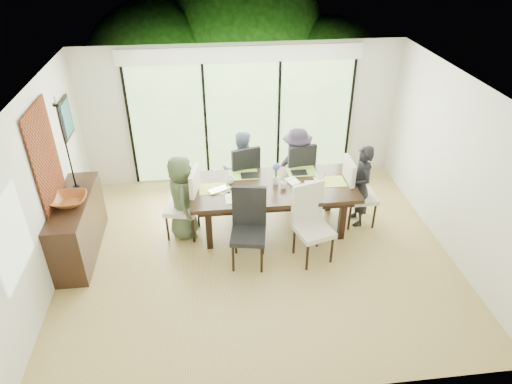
{
  "coord_description": "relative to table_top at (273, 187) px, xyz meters",
  "views": [
    {
      "loc": [
        -0.69,
        -5.61,
        4.64
      ],
      "look_at": [
        0.0,
        0.25,
        1.0
      ],
      "focal_mm": 32.0,
      "sensor_mm": 36.0,
      "label": 1
    }
  ],
  "objects": [
    {
      "name": "floor",
      "position": [
        -0.33,
        -0.68,
        -0.81
      ],
      "size": [
        6.0,
        5.0,
        0.01
      ],
      "primitive_type": "cube",
      "color": "olive",
      "rests_on": "ground"
    },
    {
      "name": "ceiling",
      "position": [
        -0.33,
        -0.68,
        1.9
      ],
      "size": [
        6.0,
        5.0,
        0.01
      ],
      "primitive_type": "cube",
      "color": "white",
      "rests_on": "wall_back"
    },
    {
      "name": "wall_back",
      "position": [
        -0.33,
        1.83,
        0.54
      ],
      "size": [
        6.0,
        0.02,
        2.7
      ],
      "primitive_type": "cube",
      "color": "silver",
      "rests_on": "floor"
    },
    {
      "name": "wall_front",
      "position": [
        -0.33,
        -3.19,
        0.54
      ],
      "size": [
        6.0,
        0.02,
        2.7
      ],
      "primitive_type": "cube",
      "color": "silver",
      "rests_on": "floor"
    },
    {
      "name": "wall_left",
      "position": [
        -3.34,
        -0.68,
        0.54
      ],
      "size": [
        0.02,
        5.0,
        2.7
      ],
      "primitive_type": "cube",
      "color": "beige",
      "rests_on": "floor"
    },
    {
      "name": "wall_right",
      "position": [
        2.68,
        -0.68,
        0.54
      ],
      "size": [
        0.02,
        5.0,
        2.7
      ],
      "primitive_type": "cube",
      "color": "silver",
      "rests_on": "floor"
    },
    {
      "name": "glass_doors",
      "position": [
        -0.33,
        1.79,
        0.39
      ],
      "size": [
        4.2,
        0.02,
        2.3
      ],
      "primitive_type": "cube",
      "color": "#598C3F",
      "rests_on": "wall_back"
    },
    {
      "name": "blinds_header",
      "position": [
        -0.33,
        1.78,
        1.69
      ],
      "size": [
        4.4,
        0.06,
        0.28
      ],
      "primitive_type": "cube",
      "color": "white",
      "rests_on": "wall_back"
    },
    {
      "name": "mullion_a",
      "position": [
        -2.43,
        1.78,
        0.39
      ],
      "size": [
        0.05,
        0.04,
        2.3
      ],
      "primitive_type": "cube",
      "color": "black",
      "rests_on": "wall_back"
    },
    {
      "name": "mullion_b",
      "position": [
        -1.03,
        1.78,
        0.39
      ],
      "size": [
        0.05,
        0.04,
        2.3
      ],
      "primitive_type": "cube",
      "color": "black",
      "rests_on": "wall_back"
    },
    {
      "name": "mullion_c",
      "position": [
        0.37,
        1.78,
        0.39
      ],
      "size": [
        0.05,
        0.04,
        2.3
      ],
      "primitive_type": "cube",
      "color": "black",
      "rests_on": "wall_back"
    },
    {
      "name": "mullion_d",
      "position": [
        1.77,
        1.78,
        0.39
      ],
      "size": [
        0.05,
        0.04,
        2.3
      ],
      "primitive_type": "cube",
      "color": "black",
      "rests_on": "wall_back"
    },
    {
      "name": "side_window",
      "position": [
        -3.3,
        -1.88,
        0.69
      ],
      "size": [
        0.02,
        0.9,
        1.0
      ],
      "primitive_type": "cube",
      "color": "#8CAD7F",
      "rests_on": "wall_left"
    },
    {
      "name": "deck",
      "position": [
        -0.33,
        2.72,
        -0.86
      ],
      "size": [
        6.0,
        1.8,
        0.1
      ],
      "primitive_type": "cube",
      "color": "brown",
      "rests_on": "ground"
    },
    {
      "name": "rail_top",
      "position": [
        -0.33,
        3.52,
        -0.26
      ],
      "size": [
        6.0,
        0.08,
        0.06
      ],
      "primitive_type": "cube",
      "color": "brown",
      "rests_on": "deck"
    },
    {
      "name": "foliage_left",
      "position": [
        -2.13,
        4.52,
        0.63
      ],
      "size": [
        3.2,
        3.2,
        3.2
      ],
      "primitive_type": "sphere",
      "color": "#14380F",
      "rests_on": "ground"
    },
    {
      "name": "foliage_mid",
      "position": [
        0.07,
        5.12,
        0.99
      ],
      "size": [
        4.0,
        4.0,
        4.0
      ],
      "primitive_type": "sphere",
      "color": "#14380F",
      "rests_on": "ground"
    },
    {
      "name": "foliage_right",
      "position": [
        1.87,
        4.32,
        0.45
      ],
      "size": [
        2.8,
        2.8,
        2.8
      ],
      "primitive_type": "sphere",
      "color": "#14380F",
      "rests_on": "ground"
    },
    {
      "name": "foliage_far",
      "position": [
        -0.93,
        5.82,
        0.81
      ],
      "size": [
        3.6,
        3.6,
        3.6
      ],
      "primitive_type": "sphere",
      "color": "#14380F",
      "rests_on": "ground"
    },
    {
      "name": "table_top",
      "position": [
        0.0,
        0.0,
        0.0
      ],
      "size": [
        2.68,
        1.23,
        0.07
      ],
      "primitive_type": "cube",
      "color": "black",
      "rests_on": "floor"
    },
    {
      "name": "table_apron",
      "position": [
        -0.0,
        0.0,
        -0.1
      ],
      "size": [
        2.46,
        1.01,
        0.11
      ],
      "primitive_type": "cube",
      "color": "black",
      "rests_on": "floor"
    },
    {
      "name": "table_leg_fl",
      "position": [
        -1.08,
        -0.43,
        -0.42
      ],
      "size": [
        0.1,
        0.1,
        0.77
      ],
      "primitive_type": "cube",
      "color": "black",
      "rests_on": "floor"
    },
    {
      "name": "table_leg_fr",
      "position": [
        1.08,
        -0.43,
        -0.42
      ],
      "size": [
        0.1,
        0.1,
        0.77
      ],
      "primitive_type": "cube",
      "color": "black",
      "rests_on": "floor"
    },
    {
      "name": "table_leg_bl",
      "position": [
        -1.08,
        0.43,
        -0.42
      ],
      "size": [
        0.1,
        0.1,
        0.77
      ],
      "primitive_type": "cube",
      "color": "black",
      "rests_on": "floor"
    },
    {
      "name": "table_leg_br",
      "position": [
        1.08,
        0.43,
        -0.42
      ],
      "size": [
        0.1,
        0.1,
        0.77
      ],
      "primitive_type": "cube",
      "color": "black",
      "rests_on": "floor"
    },
    {
      "name": "chair_left_end",
      "position": [
        -1.5,
        0.0,
        -0.19
      ],
      "size": [
        0.61,
        0.61,
        1.23
      ],
      "primitive_type": null,
      "rotation": [
        0.0,
        0.0,
        -1.78
      ],
      "color": "silver",
      "rests_on": "floor"
    },
    {
      "name": "chair_right_end",
      "position": [
        1.5,
        0.0,
        -0.19
      ],
      "size": [
        0.52,
        0.52,
        1.23
      ],
      "primitive_type": null,
      "rotation": [
        0.0,
        0.0,
        1.56
      ],
      "color": "beige",
      "rests_on": "floor"
    },
    {
      "name": "chair_far_left",
      "position": [
        -0.45,
        0.85,
        -0.19
      ],
      "size": [
        0.64,
        0.64,
        1.23
      ],
      "primitive_type": null,
      "rotation": [
        0.0,
        0.0,
        3.42
      ],
      "color": "black",
      "rests_on": "floor"
    },
    {
      "name": "chair_far_right",
      "position": [
        0.55,
        0.85,
        -0.19
      ],
      "size": [
        0.6,
        0.6,
        1.23
      ],
      "primitive_type": null,
      "rotation": [
        0.0,
        0.0,
        3.34
      ],
      "color": "black",
      "rests_on": "floor"
    },
    {
      "name": "chair_near_left",
      "position": [
        -0.5,
        -0.87,
        -0.19
      ],
      "size": [
        0.6,
        0.6,
        1.23
      ],
      "primitive_type": null,
      "rotation": [
        0.0,
        0.0,
        -0.17
      ],
      "color": "black",
      "rests_on": "floor"
    },
    {
      "name": "chair_near_right",
      "position": [
        0.5,
        -0.87,
        -0.19
      ],
      "size": [
        0.64,
        0.64,
        1.23
      ],
      "primitive_type": null,
      "rotation": [
        0.0,
        0.0,
        0.29
      ],
      "color": "silver",
      "rests_on": "floor"
    },
    {
      "name": "person_left_end",
      "position": [
        -1.48,
        0.0,
        -0.08
      ],
      "size": [
        0.46,
        0.7,
        1.44
      ],
      "primitive_type": "imported",
      "rotation": [
        0.0,
        0.0,
        1.63
      ],
      "color": "#435337",
      "rests_on": "floor"
    },
    {
      "name": "person_right_end",
      "position": [
        1.48,
        0.0,
        -0.08
      ],
      "size": [
        0.47,
        0.7,
        1.44
      ],
      "primitive_type": "imported",
      "rotation": [
        0.0,
        0.0,
        -1.49
      ],
      "color": "black",
      "rests_on": "floor"
    },
    {
      "name": "person_far_left",
      "position": [
        -0.45,
        0.83,
        -0.08
      ],
      "size": [
        0.7,
        0.46,
        1.44
      ],
      "primitive_type": "imported",
      "rotation": [
        0.0,
        0.0,
        3.2
      ],
      "color": "slate",
      "rests_on": "floor"
    },
    {
      "name": "person_far_right",
      "position": [
        0.55,
        0.83,
        -0.08
      ],
      "size": [
        0.68,
        0.43,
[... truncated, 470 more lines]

